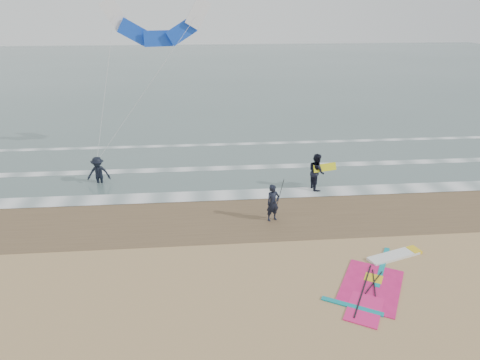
{
  "coord_description": "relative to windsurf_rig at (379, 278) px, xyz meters",
  "views": [
    {
      "loc": [
        -2.98,
        -11.59,
        9.25
      ],
      "look_at": [
        -1.5,
        5.0,
        2.2
      ],
      "focal_mm": 32.0,
      "sensor_mm": 36.0,
      "label": 1
    }
  ],
  "objects": [
    {
      "name": "ground",
      "position": [
        -3.12,
        -0.67,
        -0.03
      ],
      "size": [
        120.0,
        120.0,
        0.0
      ],
      "primitive_type": "plane",
      "color": "tan",
      "rests_on": "ground"
    },
    {
      "name": "sea_water",
      "position": [
        -3.12,
        47.33,
        -0.02
      ],
      "size": [
        120.0,
        80.0,
        0.02
      ],
      "primitive_type": "cube",
      "color": "#47605E",
      "rests_on": "ground"
    },
    {
      "name": "wet_sand_band",
      "position": [
        -3.12,
        5.33,
        -0.03
      ],
      "size": [
        120.0,
        5.0,
        0.01
      ],
      "primitive_type": "cube",
      "color": "brown",
      "rests_on": "ground"
    },
    {
      "name": "foam_waterline",
      "position": [
        -3.12,
        9.77,
        -0.0
      ],
      "size": [
        120.0,
        9.15,
        0.02
      ],
      "color": "white",
      "rests_on": "ground"
    },
    {
      "name": "windsurf_rig",
      "position": [
        0.0,
        0.0,
        0.0
      ],
      "size": [
        4.72,
        4.47,
        0.11
      ],
      "color": "white",
      "rests_on": "ground"
    },
    {
      "name": "person_standing",
      "position": [
        -3.11,
        4.73,
        0.83
      ],
      "size": [
        0.74,
        0.62,
        1.72
      ],
      "primitive_type": "imported",
      "rotation": [
        0.0,
        0.0,
        0.38
      ],
      "color": "black",
      "rests_on": "ground"
    },
    {
      "name": "person_walking",
      "position": [
        -0.3,
        7.96,
        0.95
      ],
      "size": [
        0.87,
        1.05,
        1.96
      ],
      "primitive_type": "imported",
      "rotation": [
        0.0,
        0.0,
        1.72
      ],
      "color": "black",
      "rests_on": "ground"
    },
    {
      "name": "person_wading",
      "position": [
        -11.81,
        9.7,
        0.91
      ],
      "size": [
        1.23,
        0.73,
        1.88
      ],
      "primitive_type": "imported",
      "rotation": [
        0.0,
        0.0,
        0.03
      ],
      "color": "black",
      "rests_on": "ground"
    },
    {
      "name": "held_pole",
      "position": [
        -2.81,
        4.73,
        1.23
      ],
      "size": [
        0.17,
        0.86,
        1.82
      ],
      "color": "black",
      "rests_on": "ground"
    },
    {
      "name": "carried_kiteboard",
      "position": [
        0.1,
        7.86,
        1.21
      ],
      "size": [
        1.3,
        0.51,
        0.39
      ],
      "color": "yellow",
      "rests_on": "ground"
    },
    {
      "name": "surf_kite",
      "position": [
        -8.55,
        14.29,
        7.79
      ],
      "size": [
        6.46,
        4.88,
        8.19
      ],
      "color": "white",
      "rests_on": "ground"
    }
  ]
}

